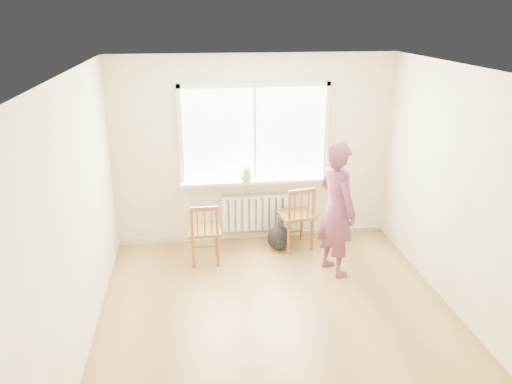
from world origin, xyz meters
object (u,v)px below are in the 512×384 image
object	(u,v)px
person	(337,209)
chair_left	(205,233)
cat	(246,174)
backpack	(279,238)
chair_right	(297,218)

from	to	relation	value
person	chair_left	bearing A→B (deg)	53.38
cat	backpack	size ratio (longest dim) A/B	1.30
person	cat	distance (m)	1.45
chair_left	backpack	bearing A→B (deg)	-164.85
chair_right	cat	xyz separation A→B (m)	(-0.70, 0.27, 0.59)
chair_left	person	distance (m)	1.77
chair_right	person	size ratio (longest dim) A/B	0.54
chair_left	chair_right	world-z (taller)	chair_right
chair_right	backpack	xyz separation A→B (m)	(-0.25, 0.02, -0.31)
person	backpack	size ratio (longest dim) A/B	5.09
chair_left	chair_right	distance (m)	1.34
backpack	cat	bearing A→B (deg)	150.29
chair_right	backpack	distance (m)	0.40
person	backpack	bearing A→B (deg)	17.17
chair_left	cat	world-z (taller)	cat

